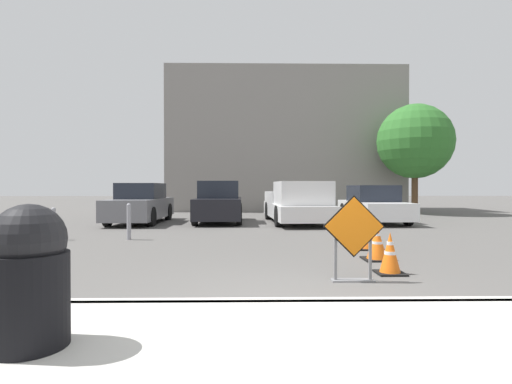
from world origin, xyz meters
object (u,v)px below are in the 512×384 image
at_px(traffic_cone_third, 368,233).
at_px(trash_bin, 29,275).
at_px(road_closed_sign, 354,235).
at_px(bollard_nearest, 129,220).
at_px(parked_car_third, 373,205).
at_px(traffic_cone_fourth, 358,229).
at_px(pickup_truck, 298,205).
at_px(traffic_cone_nearest, 390,254).
at_px(parked_car_second, 219,204).
at_px(bollard_second, 54,223).
at_px(parked_car_nearest, 141,204).
at_px(traffic_cone_fifth, 355,224).
at_px(traffic_cone_second, 377,243).

relative_size(traffic_cone_third, trash_bin, 0.67).
height_order(road_closed_sign, bollard_nearest, road_closed_sign).
height_order(traffic_cone_third, parked_car_third, parked_car_third).
relative_size(traffic_cone_fourth, bollard_nearest, 0.68).
relative_size(pickup_truck, parked_car_third, 1.29).
distance_m(traffic_cone_nearest, parked_car_second, 10.06).
height_order(traffic_cone_third, bollard_second, bollard_second).
height_order(pickup_truck, parked_car_third, pickup_truck).
distance_m(parked_car_second, pickup_truck, 3.12).
distance_m(traffic_cone_nearest, parked_car_nearest, 11.39).
bearing_deg(traffic_cone_nearest, pickup_truck, 92.53).
distance_m(parked_car_nearest, trash_bin, 12.80).
xyz_separation_m(traffic_cone_third, parked_car_second, (-3.89, 6.88, 0.38)).
bearing_deg(parked_car_nearest, road_closed_sign, 120.96).
xyz_separation_m(traffic_cone_fifth, parked_car_nearest, (-7.28, 4.41, 0.38)).
xyz_separation_m(road_closed_sign, parked_car_second, (-2.75, 9.95, 0.06)).
xyz_separation_m(traffic_cone_fifth, bollard_nearest, (-6.22, -0.64, 0.17)).
xyz_separation_m(parked_car_third, trash_bin, (-6.66, -12.53, 0.03)).
relative_size(parked_car_nearest, bollard_nearest, 4.71).
bearing_deg(traffic_cone_fifth, road_closed_sign, -105.15).
bearing_deg(traffic_cone_nearest, traffic_cone_fifth, 81.42).
bearing_deg(traffic_cone_third, traffic_cone_fifth, 82.02).
xyz_separation_m(traffic_cone_fifth, parked_car_second, (-4.22, 4.52, 0.41)).
relative_size(parked_car_second, bollard_second, 4.66).
relative_size(traffic_cone_fifth, bollard_second, 0.82).
bearing_deg(road_closed_sign, traffic_cone_fourth, 73.82).
height_order(road_closed_sign, parked_car_second, parked_car_second).
bearing_deg(traffic_cone_second, parked_car_third, 73.11).
distance_m(parked_car_nearest, parked_car_third, 9.17).
xyz_separation_m(traffic_cone_third, traffic_cone_fourth, (0.12, 1.27, -0.05)).
bearing_deg(traffic_cone_second, bollard_nearest, 151.75).
distance_m(parked_car_nearest, bollard_second, 5.15).
bearing_deg(pickup_truck, traffic_cone_nearest, 88.92).
distance_m(road_closed_sign, parked_car_second, 10.32).
height_order(parked_car_nearest, parked_car_third, parked_car_nearest).
xyz_separation_m(parked_car_second, bollard_nearest, (-2.01, -5.16, -0.24)).
bearing_deg(traffic_cone_fourth, traffic_cone_nearest, -97.89).
relative_size(traffic_cone_fifth, trash_bin, 0.62).
xyz_separation_m(traffic_cone_third, trash_bin, (-4.43, -5.78, 0.34)).
height_order(traffic_cone_fifth, parked_car_third, parked_car_third).
relative_size(traffic_cone_nearest, traffic_cone_third, 0.89).
bearing_deg(bollard_second, traffic_cone_fifth, 4.45).
bearing_deg(traffic_cone_fifth, traffic_cone_second, -98.59).
bearing_deg(trash_bin, bollard_second, 114.77).
bearing_deg(traffic_cone_second, road_closed_sign, -117.63).
height_order(traffic_cone_fourth, bollard_nearest, bollard_nearest).
xyz_separation_m(road_closed_sign, pickup_truck, (0.33, 9.47, 0.03)).
bearing_deg(trash_bin, traffic_cone_nearest, 38.72).
bearing_deg(pickup_truck, parked_car_third, -176.98).
relative_size(traffic_cone_fourth, bollard_second, 0.76).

